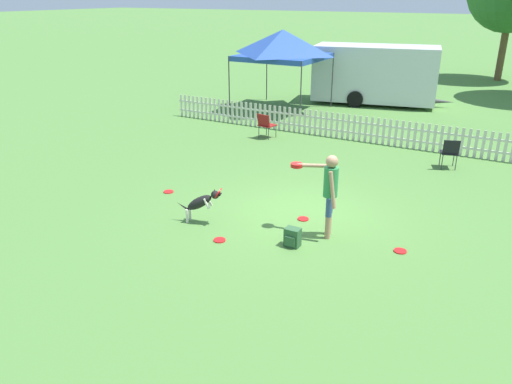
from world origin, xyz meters
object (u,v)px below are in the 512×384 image
at_px(leaping_dog, 202,202).
at_px(frisbee_near_dog, 169,192).
at_px(frisbee_midfield, 303,219).
at_px(frisbee_far_scatter, 400,251).
at_px(backpack_on_grass, 292,237).
at_px(folding_chair_blue_left, 266,124).
at_px(folding_chair_center, 450,151).
at_px(equipment_trailer, 375,73).
at_px(handler_person, 328,186).
at_px(frisbee_near_handler, 220,240).
at_px(canopy_tent_main, 283,45).

distance_m(leaping_dog, frisbee_near_dog, 2.06).
distance_m(frisbee_midfield, frisbee_far_scatter, 2.24).
bearing_deg(leaping_dog, frisbee_midfield, 107.89).
xyz_separation_m(backpack_on_grass, folding_chair_blue_left, (-4.13, 6.51, 0.31)).
distance_m(folding_chair_center, equipment_trailer, 8.89).
relative_size(folding_chair_blue_left, equipment_trailer, 0.14).
xyz_separation_m(frisbee_midfield, equipment_trailer, (-2.43, 12.65, 1.29)).
height_order(handler_person, frisbee_near_handler, handler_person).
relative_size(frisbee_near_handler, equipment_trailer, 0.04).
bearing_deg(folding_chair_center, canopy_tent_main, -49.93).
bearing_deg(handler_person, backpack_on_grass, 136.34).
relative_size(handler_person, equipment_trailer, 0.28).
bearing_deg(leaping_dog, equipment_trailer, 166.76).
relative_size(frisbee_near_dog, canopy_tent_main, 0.08).
bearing_deg(frisbee_near_handler, frisbee_midfield, 59.39).
xyz_separation_m(frisbee_far_scatter, equipment_trailer, (-4.63, 13.06, 1.29)).
height_order(canopy_tent_main, equipment_trailer, canopy_tent_main).
bearing_deg(handler_person, folding_chair_center, -29.91).
bearing_deg(canopy_tent_main, backpack_on_grass, -62.10).
distance_m(frisbee_far_scatter, backpack_on_grass, 2.05).
bearing_deg(leaping_dog, frisbee_near_dog, -135.97).
relative_size(frisbee_near_handler, backpack_on_grass, 0.65).
bearing_deg(leaping_dog, frisbee_far_scatter, 85.40).
xyz_separation_m(folding_chair_blue_left, folding_chair_center, (5.91, -0.25, 0.02)).
bearing_deg(frisbee_far_scatter, backpack_on_grass, -156.74).
relative_size(frisbee_midfield, backpack_on_grass, 0.65).
bearing_deg(frisbee_midfield, folding_chair_center, 67.40).
xyz_separation_m(handler_person, frisbee_near_dog, (-4.25, 0.28, -1.06)).
xyz_separation_m(folding_chair_center, canopy_tent_main, (-7.41, 4.39, 2.12)).
relative_size(frisbee_midfield, folding_chair_center, 0.28).
distance_m(leaping_dog, canopy_tent_main, 11.41).
distance_m(handler_person, folding_chair_center, 5.71).
bearing_deg(canopy_tent_main, frisbee_far_scatter, -52.63).
distance_m(frisbee_near_dog, backpack_on_grass, 4.00).
relative_size(leaping_dog, frisbee_far_scatter, 4.27).
distance_m(handler_person, backpack_on_grass, 1.22).
bearing_deg(folding_chair_center, frisbee_midfield, 48.14).
bearing_deg(frisbee_near_dog, folding_chair_center, 42.88).
xyz_separation_m(frisbee_near_handler, folding_chair_blue_left, (-2.79, 7.02, 0.48)).
relative_size(handler_person, backpack_on_grass, 4.56).
height_order(leaping_dog, frisbee_midfield, leaping_dog).
distance_m(handler_person, frisbee_near_dog, 4.39).
bearing_deg(equipment_trailer, frisbee_near_dog, -106.51).
bearing_deg(folding_chair_center, frisbee_near_handler, 45.99).
height_order(frisbee_midfield, equipment_trailer, equipment_trailer).
height_order(handler_person, folding_chair_center, handler_person).
relative_size(frisbee_near_dog, folding_chair_blue_left, 0.29).
height_order(handler_person, backpack_on_grass, handler_person).
distance_m(leaping_dog, frisbee_midfield, 2.22).
bearing_deg(handler_person, frisbee_near_handler, 109.89).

